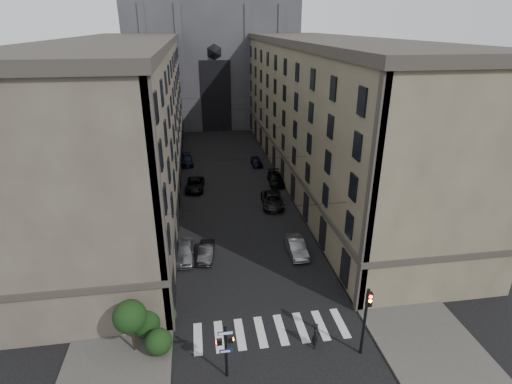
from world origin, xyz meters
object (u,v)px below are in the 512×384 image
car_right_near (296,247)px  car_right_far (256,161)px  car_left_near (185,252)px  car_right_midfar (276,179)px  gothic_tower (211,37)px  traffic_light_right (366,315)px  car_left_midnear (206,252)px  pedestrian (316,335)px  car_left_midfar (195,185)px  car_left_far (186,160)px  pedestrian_signal_left (226,347)px  car_right_midnear (272,200)px

car_right_near → car_right_far: bearing=89.7°
car_left_near → car_right_midfar: 21.44m
car_left_near → car_right_far: (10.84, 25.62, -0.11)m
gothic_tower → traffic_light_right: size_ratio=11.15×
car_left_midnear → pedestrian: pedestrian is taller
car_left_midfar → car_right_midfar: (11.08, 0.46, 0.01)m
traffic_light_right → pedestrian: (-2.89, 1.08, -2.29)m
car_left_near → car_left_midnear: size_ratio=1.14×
car_left_midfar → car_right_far: bearing=46.4°
gothic_tower → car_right_far: (4.64, -33.65, -17.15)m
car_right_far → car_left_near: bearing=-113.6°
gothic_tower → pedestrian: 73.94m
car_left_far → car_right_far: car_left_far is taller
car_left_midnear → car_right_midfar: size_ratio=0.80×
traffic_light_right → car_right_midfar: traffic_light_right is taller
pedestrian_signal_left → car_right_midfar: 33.22m
pedestrian → car_left_near: bearing=50.4°
car_left_far → traffic_light_right: bearing=-78.6°
car_right_far → pedestrian: (-1.94, -38.31, 0.35)m
car_left_far → car_right_near: (10.59, -28.49, 0.05)m
car_left_far → car_right_far: 11.06m
pedestrian_signal_left → car_right_midfar: bearing=73.2°
car_right_far → pedestrian_signal_left: bearing=-102.2°
car_left_midfar → car_left_far: (-1.19, 10.70, -0.02)m
car_left_midnear → car_right_near: 8.61m
pedestrian_signal_left → car_left_far: size_ratio=0.86×
pedestrian_signal_left → traffic_light_right: size_ratio=0.77×
car_left_midnear → pedestrian: (6.91, -12.57, 0.35)m
car_right_midnear → car_left_midfar: bearing=149.1°
car_left_near → car_left_midfar: 17.16m
car_right_midnear → car_right_far: size_ratio=1.41×
gothic_tower → car_left_far: (-6.20, -31.45, -17.12)m
car_right_far → car_right_near: bearing=-91.2°
car_right_far → pedestrian: bearing=-93.5°
car_left_near → car_right_far: bearing=69.8°
gothic_tower → traffic_light_right: gothic_tower is taller
car_left_near → car_right_midfar: size_ratio=0.91×
car_left_midnear → pedestrian: 14.34m
car_left_midfar → car_left_near: bearing=-89.0°
car_left_near → car_right_midnear: size_ratio=0.83×
pedestrian → car_left_midnear: bearing=44.1°
car_right_midnear → pedestrian_signal_left: bearing=-102.3°
car_left_midnear → gothic_tower: bearing=93.6°
car_right_midfar → pedestrian: (-3.37, -30.27, 0.28)m
car_right_near → car_right_midnear: bearing=91.3°
car_right_midfar → car_left_midnear: bearing=-117.2°
car_right_midnear → car_right_near: bearing=-83.9°
car_left_midfar → car_left_far: size_ratio=1.08×
car_left_midnear → pedestrian_signal_left: bearing=-79.6°
car_left_near → pedestrian: 15.51m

